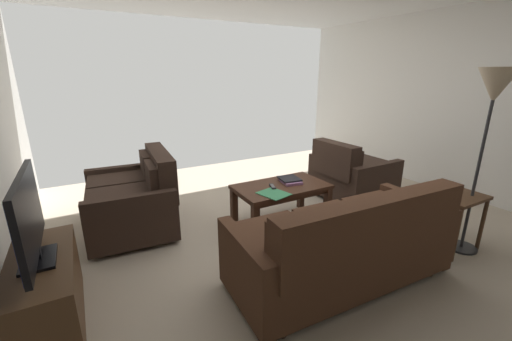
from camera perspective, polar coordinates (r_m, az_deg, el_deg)
name	(u,v)px	position (r m, az deg, el deg)	size (l,w,h in m)	color
ground_plane	(294,227)	(3.68, 6.88, -10.16)	(5.39, 5.74, 0.01)	tan
wall_left	(452,103)	(5.36, 31.89, 10.29)	(0.12, 5.74, 2.54)	white
sofa_main	(346,243)	(2.70, 15.89, -12.47)	(1.88, 0.88, 0.85)	black
loveseat_near	(135,197)	(3.76, -21.01, -4.55)	(0.95, 1.25, 0.86)	black
coffee_table	(281,191)	(3.59, 4.57, -3.75)	(1.04, 0.59, 0.47)	#3D2316
end_table	(451,202)	(3.64, 31.65, -4.84)	(0.49, 0.49, 0.57)	#472D1C
floor_lamp	(493,100)	(3.47, 36.88, 10.13)	(0.31, 0.31, 1.73)	#262628
tv_stand	(46,293)	(2.70, -33.63, -17.94)	(0.39, 0.98, 0.51)	#4C331E
flat_tv	(29,219)	(2.45, -35.76, -7.04)	(0.20, 0.89, 0.58)	black
armchair_side	(350,174)	(4.51, 16.65, -0.65)	(0.90, 0.92, 0.83)	black
coffee_mug	(446,188)	(3.57, 31.05, -2.68)	(0.10, 0.08, 0.10)	white
book_stack	(290,180)	(3.67, 6.13, -1.75)	(0.25, 0.30, 0.05)	#996699
tv_remote	(273,187)	(3.49, 3.00, -2.92)	(0.09, 0.17, 0.02)	black
loose_magazine	(274,194)	(3.31, 3.21, -4.19)	(0.25, 0.30, 0.01)	#337F51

